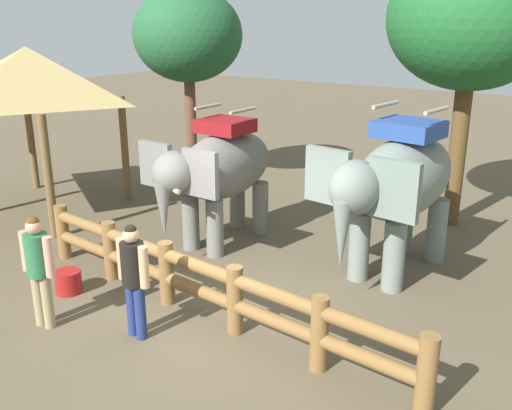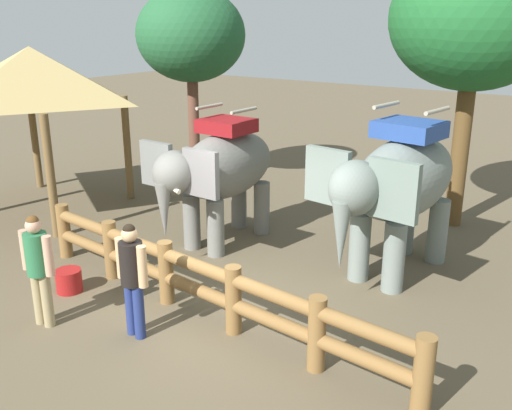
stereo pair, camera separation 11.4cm
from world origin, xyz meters
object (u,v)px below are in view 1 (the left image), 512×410
object	(u,v)px
thatched_shelter	(29,76)
tree_far_left	(188,36)
tree_back_center	(472,19)
elephant_center	(398,183)
tourist_woman_in_black	(38,264)
tourist_man_in_blue	(133,273)
feed_bucket	(69,282)
log_fence	(199,281)
elephant_near_left	(219,170)

from	to	relation	value
thatched_shelter	tree_far_left	bearing A→B (deg)	65.52
thatched_shelter	tree_back_center	xyz separation A→B (m)	(8.36, 4.52, 1.20)
elephant_center	thatched_shelter	distance (m)	8.48
tourist_woman_in_black	tourist_man_in_blue	world-z (taller)	tourist_woman_in_black
tourist_woman_in_black	feed_bucket	xyz separation A→B (m)	(-0.60, 0.91, -0.81)
log_fence	tree_far_left	xyz separation A→B (m)	(-4.77, 5.50, 3.34)
tourist_woman_in_black	tourist_man_in_blue	xyz separation A→B (m)	(1.36, 0.57, -0.01)
tourist_man_in_blue	feed_bucket	world-z (taller)	tourist_man_in_blue
elephant_near_left	thatched_shelter	distance (m)	5.14
tourist_man_in_blue	tourist_woman_in_black	bearing A→B (deg)	-157.44
log_fence	feed_bucket	xyz separation A→B (m)	(-2.35, -0.60, -0.41)
log_fence	tree_back_center	xyz separation A→B (m)	(1.95, 6.44, 3.76)
tree_far_left	tree_back_center	world-z (taller)	tree_back_center
elephant_center	log_fence	bearing A→B (deg)	-120.23
log_fence	elephant_near_left	world-z (taller)	elephant_near_left
thatched_shelter	tree_far_left	xyz separation A→B (m)	(1.63, 3.59, 0.78)
tourist_woman_in_black	tree_back_center	xyz separation A→B (m)	(3.70, 7.95, 3.36)
elephant_near_left	feed_bucket	distance (m)	3.54
tree_far_left	tourist_man_in_blue	bearing A→B (deg)	-55.79
log_fence	tourist_man_in_blue	bearing A→B (deg)	-112.30
tree_back_center	feed_bucket	bearing A→B (deg)	-121.47
log_fence	thatched_shelter	bearing A→B (deg)	163.36
tourist_man_in_blue	tree_far_left	xyz separation A→B (m)	(-4.38, 6.45, 2.94)
tree_far_left	tree_back_center	bearing A→B (deg)	7.93
log_fence	tree_back_center	bearing A→B (deg)	73.12
feed_bucket	thatched_shelter	bearing A→B (deg)	148.19
elephant_near_left	tree_far_left	xyz separation A→B (m)	(-3.20, 2.93, 2.38)
tree_far_left	elephant_near_left	bearing A→B (deg)	-42.43
log_fence	feed_bucket	world-z (taller)	log_fence
elephant_center	tree_far_left	world-z (taller)	tree_far_left
tourist_man_in_blue	thatched_shelter	distance (m)	7.01
feed_bucket	tourist_man_in_blue	bearing A→B (deg)	-10.07
elephant_near_left	tree_back_center	world-z (taller)	tree_back_center
tree_far_left	feed_bucket	xyz separation A→B (m)	(2.42, -6.10, -3.75)
thatched_shelter	feed_bucket	bearing A→B (deg)	-31.81
log_fence	tourist_man_in_blue	distance (m)	1.10
elephant_near_left	feed_bucket	xyz separation A→B (m)	(-0.78, -3.17, -1.36)
elephant_center	tourist_woman_in_black	xyz separation A→B (m)	(-3.60, -4.69, -0.68)
tourist_woman_in_black	tree_back_center	distance (m)	9.39
tourist_woman_in_black	tourist_man_in_blue	bearing A→B (deg)	22.56
elephant_center	tree_far_left	size ratio (longest dim) A/B	0.69
thatched_shelter	tree_back_center	world-z (taller)	tree_back_center
elephant_near_left	tourist_woman_in_black	bearing A→B (deg)	-92.48
thatched_shelter	tree_back_center	bearing A→B (deg)	28.42
tourist_woman_in_black	thatched_shelter	size ratio (longest dim) A/B	0.37
tourist_woman_in_black	tree_far_left	size ratio (longest dim) A/B	0.34
log_fence	feed_bucket	size ratio (longest dim) A/B	17.20
tourist_woman_in_black	elephant_near_left	bearing A→B (deg)	87.52
feed_bucket	tree_back_center	bearing A→B (deg)	58.53
thatched_shelter	log_fence	bearing A→B (deg)	-16.64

